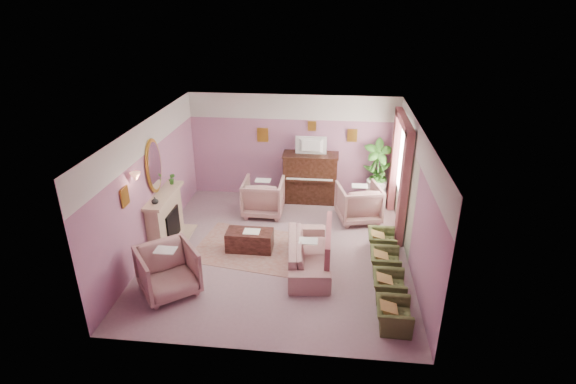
# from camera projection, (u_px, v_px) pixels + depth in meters

# --- Properties ---
(floor) EXTENTS (5.50, 6.00, 0.01)m
(floor) POSITION_uv_depth(u_px,v_px,m) (279.00, 251.00, 9.81)
(floor) COLOR gray
(floor) RESTS_ON ground
(ceiling) EXTENTS (5.50, 6.00, 0.01)m
(ceiling) POSITION_uv_depth(u_px,v_px,m) (278.00, 127.00, 8.67)
(ceiling) COLOR white
(ceiling) RESTS_ON wall_back
(wall_back) EXTENTS (5.50, 0.02, 2.80)m
(wall_back) POSITION_uv_depth(u_px,v_px,m) (293.00, 147.00, 11.96)
(wall_back) COLOR gray
(wall_back) RESTS_ON floor
(wall_front) EXTENTS (5.50, 0.02, 2.80)m
(wall_front) POSITION_uv_depth(u_px,v_px,m) (252.00, 276.00, 6.52)
(wall_front) COLOR gray
(wall_front) RESTS_ON floor
(wall_left) EXTENTS (0.02, 6.00, 2.80)m
(wall_left) POSITION_uv_depth(u_px,v_px,m) (150.00, 187.00, 9.51)
(wall_left) COLOR gray
(wall_left) RESTS_ON floor
(wall_right) EXTENTS (0.02, 6.00, 2.80)m
(wall_right) POSITION_uv_depth(u_px,v_px,m) (415.00, 199.00, 8.97)
(wall_right) COLOR gray
(wall_right) RESTS_ON floor
(picture_rail_band) EXTENTS (5.50, 0.01, 0.65)m
(picture_rail_band) POSITION_uv_depth(u_px,v_px,m) (293.00, 107.00, 11.52)
(picture_rail_band) COLOR silver
(picture_rail_band) RESTS_ON wall_back
(stripe_panel) EXTENTS (0.01, 3.00, 2.15)m
(stripe_panel) POSITION_uv_depth(u_px,v_px,m) (404.00, 188.00, 10.28)
(stripe_panel) COLOR #B4BCA2
(stripe_panel) RESTS_ON wall_right
(fireplace_surround) EXTENTS (0.30, 1.40, 1.10)m
(fireplace_surround) POSITION_uv_depth(u_px,v_px,m) (165.00, 219.00, 10.02)
(fireplace_surround) COLOR #C7AD8C
(fireplace_surround) RESTS_ON floor
(fireplace_inset) EXTENTS (0.18, 0.72, 0.68)m
(fireplace_inset) POSITION_uv_depth(u_px,v_px,m) (170.00, 225.00, 10.07)
(fireplace_inset) COLOR black
(fireplace_inset) RESTS_ON floor
(fire_ember) EXTENTS (0.06, 0.54, 0.10)m
(fire_ember) POSITION_uv_depth(u_px,v_px,m) (173.00, 232.00, 10.14)
(fire_ember) COLOR red
(fire_ember) RESTS_ON floor
(mantel_shelf) EXTENTS (0.40, 1.55, 0.07)m
(mantel_shelf) POSITION_uv_depth(u_px,v_px,m) (164.00, 195.00, 9.79)
(mantel_shelf) COLOR #C7AD8C
(mantel_shelf) RESTS_ON fireplace_surround
(hearth) EXTENTS (0.55, 1.50, 0.02)m
(hearth) POSITION_uv_depth(u_px,v_px,m) (176.00, 240.00, 10.22)
(hearth) COLOR #C7AD8C
(hearth) RESTS_ON floor
(mirror_frame) EXTENTS (0.04, 0.72, 1.20)m
(mirror_frame) POSITION_uv_depth(u_px,v_px,m) (154.00, 166.00, 9.53)
(mirror_frame) COLOR #B7892A
(mirror_frame) RESTS_ON wall_left
(mirror_glass) EXTENTS (0.01, 0.60, 1.06)m
(mirror_glass) POSITION_uv_depth(u_px,v_px,m) (155.00, 166.00, 9.52)
(mirror_glass) COLOR white
(mirror_glass) RESTS_ON wall_left
(sconce_shade) EXTENTS (0.20, 0.20, 0.16)m
(sconce_shade) POSITION_uv_depth(u_px,v_px,m) (136.00, 177.00, 8.49)
(sconce_shade) COLOR #F2956F
(sconce_shade) RESTS_ON wall_left
(piano) EXTENTS (1.40, 0.60, 1.30)m
(piano) POSITION_uv_depth(u_px,v_px,m) (310.00, 178.00, 11.93)
(piano) COLOR black
(piano) RESTS_ON floor
(piano_keyshelf) EXTENTS (1.30, 0.12, 0.06)m
(piano_keyshelf) POSITION_uv_depth(u_px,v_px,m) (309.00, 181.00, 11.58)
(piano_keyshelf) COLOR black
(piano_keyshelf) RESTS_ON piano
(piano_keys) EXTENTS (1.20, 0.08, 0.02)m
(piano_keys) POSITION_uv_depth(u_px,v_px,m) (309.00, 179.00, 11.57)
(piano_keys) COLOR white
(piano_keys) RESTS_ON piano
(piano_top) EXTENTS (1.45, 0.65, 0.04)m
(piano_top) POSITION_uv_depth(u_px,v_px,m) (311.00, 155.00, 11.66)
(piano_top) COLOR black
(piano_top) RESTS_ON piano
(television) EXTENTS (0.80, 0.12, 0.48)m
(television) POSITION_uv_depth(u_px,v_px,m) (311.00, 145.00, 11.50)
(television) COLOR black
(television) RESTS_ON piano
(print_back_left) EXTENTS (0.30, 0.03, 0.38)m
(print_back_left) POSITION_uv_depth(u_px,v_px,m) (263.00, 135.00, 11.88)
(print_back_left) COLOR #B7892A
(print_back_left) RESTS_ON wall_back
(print_back_right) EXTENTS (0.26, 0.03, 0.34)m
(print_back_right) POSITION_uv_depth(u_px,v_px,m) (352.00, 135.00, 11.62)
(print_back_right) COLOR #B7892A
(print_back_right) RESTS_ON wall_back
(print_back_mid) EXTENTS (0.22, 0.03, 0.26)m
(print_back_mid) POSITION_uv_depth(u_px,v_px,m) (312.00, 126.00, 11.63)
(print_back_mid) COLOR #B7892A
(print_back_mid) RESTS_ON wall_back
(print_left_wall) EXTENTS (0.03, 0.28, 0.36)m
(print_left_wall) POSITION_uv_depth(u_px,v_px,m) (125.00, 197.00, 8.29)
(print_left_wall) COLOR #B7892A
(print_left_wall) RESTS_ON wall_left
(window_blind) EXTENTS (0.03, 1.40, 1.80)m
(window_blind) POSITION_uv_depth(u_px,v_px,m) (404.00, 158.00, 10.26)
(window_blind) COLOR silver
(window_blind) RESTS_ON wall_right
(curtain_left) EXTENTS (0.16, 0.34, 2.60)m
(curtain_left) POSITION_uv_depth(u_px,v_px,m) (404.00, 190.00, 9.60)
(curtain_left) COLOR #934B52
(curtain_left) RESTS_ON floor
(curtain_right) EXTENTS (0.16, 0.34, 2.60)m
(curtain_right) POSITION_uv_depth(u_px,v_px,m) (394.00, 161.00, 11.27)
(curtain_right) COLOR #934B52
(curtain_right) RESTS_ON floor
(pelmet) EXTENTS (0.16, 2.20, 0.16)m
(pelmet) POSITION_uv_depth(u_px,v_px,m) (404.00, 122.00, 9.92)
(pelmet) COLOR #934B52
(pelmet) RESTS_ON wall_right
(mantel_plant) EXTENTS (0.16, 0.16, 0.28)m
(mantel_plant) POSITION_uv_depth(u_px,v_px,m) (172.00, 179.00, 10.22)
(mantel_plant) COLOR #367F27
(mantel_plant) RESTS_ON mantel_shelf
(mantel_vase) EXTENTS (0.16, 0.16, 0.16)m
(mantel_vase) POSITION_uv_depth(u_px,v_px,m) (155.00, 201.00, 9.29)
(mantel_vase) COLOR silver
(mantel_vase) RESTS_ON mantel_shelf
(area_rug) EXTENTS (2.75, 2.17, 0.01)m
(area_rug) POSITION_uv_depth(u_px,v_px,m) (254.00, 248.00, 9.91)
(area_rug) COLOR #A07367
(area_rug) RESTS_ON floor
(coffee_table) EXTENTS (1.00, 0.50, 0.45)m
(coffee_table) POSITION_uv_depth(u_px,v_px,m) (250.00, 241.00, 9.78)
(coffee_table) COLOR #3D1D18
(coffee_table) RESTS_ON floor
(table_paper) EXTENTS (0.35, 0.28, 0.01)m
(table_paper) POSITION_uv_depth(u_px,v_px,m) (252.00, 231.00, 9.68)
(table_paper) COLOR white
(table_paper) RESTS_ON coffee_table
(sofa) EXTENTS (0.69, 2.06, 0.83)m
(sofa) POSITION_uv_depth(u_px,v_px,m) (308.00, 248.00, 9.11)
(sofa) COLOR tan
(sofa) RESTS_ON floor
(sofa_throw) EXTENTS (0.10, 1.56, 0.57)m
(sofa_throw) POSITION_uv_depth(u_px,v_px,m) (328.00, 242.00, 9.00)
(sofa_throw) COLOR #934B52
(sofa_throw) RESTS_ON sofa
(floral_armchair_left) EXTENTS (0.98, 0.98, 1.02)m
(floral_armchair_left) POSITION_uv_depth(u_px,v_px,m) (263.00, 195.00, 11.28)
(floral_armchair_left) COLOR tan
(floral_armchair_left) RESTS_ON floor
(floral_armchair_right) EXTENTS (0.98, 0.98, 1.02)m
(floral_armchair_right) POSITION_uv_depth(u_px,v_px,m) (359.00, 201.00, 10.96)
(floral_armchair_right) COLOR tan
(floral_armchair_right) RESTS_ON floor
(floral_armchair_front) EXTENTS (0.98, 0.98, 1.02)m
(floral_armchair_front) POSITION_uv_depth(u_px,v_px,m) (168.00, 269.00, 8.28)
(floral_armchair_front) COLOR tan
(floral_armchair_front) RESTS_ON floor
(olive_chair_a) EXTENTS (0.48, 0.69, 0.59)m
(olive_chair_a) POSITION_uv_depth(u_px,v_px,m) (394.00, 312.00, 7.48)
(olive_chair_a) COLOR #475329
(olive_chair_a) RESTS_ON floor
(olive_chair_b) EXTENTS (0.48, 0.69, 0.59)m
(olive_chair_b) POSITION_uv_depth(u_px,v_px,m) (389.00, 283.00, 8.23)
(olive_chair_b) COLOR #475329
(olive_chair_b) RESTS_ON floor
(olive_chair_c) EXTENTS (0.48, 0.69, 0.59)m
(olive_chair_c) POSITION_uv_depth(u_px,v_px,m) (385.00, 259.00, 8.97)
(olive_chair_c) COLOR #475329
(olive_chair_c) RESTS_ON floor
(olive_chair_d) EXTENTS (0.48, 0.69, 0.59)m
(olive_chair_d) POSITION_uv_depth(u_px,v_px,m) (382.00, 238.00, 9.72)
(olive_chair_d) COLOR #475329
(olive_chair_d) RESTS_ON floor
(side_table) EXTENTS (0.52, 0.52, 0.70)m
(side_table) POSITION_uv_depth(u_px,v_px,m) (376.00, 193.00, 11.80)
(side_table) COLOR silver
(side_table) RESTS_ON floor
(side_plant_big) EXTENTS (0.30, 0.30, 0.34)m
(side_plant_big) POSITION_uv_depth(u_px,v_px,m) (377.00, 174.00, 11.58)
(side_plant_big) COLOR #367F27
(side_plant_big) RESTS_ON side_table
(side_plant_small) EXTENTS (0.16, 0.16, 0.28)m
(side_plant_small) POSITION_uv_depth(u_px,v_px,m) (382.00, 177.00, 11.49)
(side_plant_small) COLOR #367F27
(side_plant_small) RESTS_ON side_table
(palm_pot) EXTENTS (0.34, 0.34, 0.34)m
(palm_pot) POSITION_uv_depth(u_px,v_px,m) (375.00, 198.00, 11.93)
(palm_pot) COLOR brown
(palm_pot) RESTS_ON floor
(palm_plant) EXTENTS (0.76, 0.76, 1.44)m
(palm_plant) POSITION_uv_depth(u_px,v_px,m) (378.00, 167.00, 11.57)
(palm_plant) COLOR #367F27
(palm_plant) RESTS_ON palm_pot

